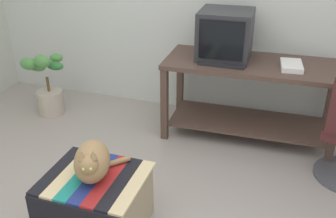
{
  "coord_description": "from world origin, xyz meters",
  "views": [
    {
      "loc": [
        0.84,
        -1.67,
        1.89
      ],
      "look_at": [
        0.01,
        0.85,
        0.55
      ],
      "focal_mm": 41.22,
      "sensor_mm": 36.0,
      "label": 1
    }
  ],
  "objects_px": {
    "tv_monitor": "(225,35)",
    "potted_plant": "(48,89)",
    "keyboard": "(222,64)",
    "cat": "(92,161)",
    "book": "(291,66)",
    "ottoman_with_blanket": "(97,202)",
    "desk": "(250,86)"
  },
  "relations": [
    {
      "from": "keyboard",
      "to": "cat",
      "type": "xyz_separation_m",
      "value": [
        -0.53,
        -1.39,
        -0.22
      ]
    },
    {
      "from": "cat",
      "to": "potted_plant",
      "type": "bearing_deg",
      "value": 111.86
    },
    {
      "from": "book",
      "to": "tv_monitor",
      "type": "bearing_deg",
      "value": 165.51
    },
    {
      "from": "tv_monitor",
      "to": "cat",
      "type": "height_order",
      "value": "tv_monitor"
    },
    {
      "from": "keyboard",
      "to": "ottoman_with_blanket",
      "type": "xyz_separation_m",
      "value": [
        -0.52,
        -1.39,
        -0.54
      ]
    },
    {
      "from": "keyboard",
      "to": "book",
      "type": "relative_size",
      "value": 1.42
    },
    {
      "from": "desk",
      "to": "potted_plant",
      "type": "xyz_separation_m",
      "value": [
        -2.03,
        -0.19,
        -0.23
      ]
    },
    {
      "from": "tv_monitor",
      "to": "keyboard",
      "type": "relative_size",
      "value": 1.17
    },
    {
      "from": "potted_plant",
      "to": "book",
      "type": "bearing_deg",
      "value": 3.77
    },
    {
      "from": "book",
      "to": "potted_plant",
      "type": "xyz_separation_m",
      "value": [
        -2.35,
        -0.16,
        -0.48
      ]
    },
    {
      "from": "desk",
      "to": "cat",
      "type": "distance_m",
      "value": 1.72
    },
    {
      "from": "keyboard",
      "to": "book",
      "type": "xyz_separation_m",
      "value": [
        0.57,
        0.11,
        0.01
      ]
    },
    {
      "from": "cat",
      "to": "keyboard",
      "type": "bearing_deg",
      "value": 47.97
    },
    {
      "from": "desk",
      "to": "tv_monitor",
      "type": "relative_size",
      "value": 3.3
    },
    {
      "from": "book",
      "to": "cat",
      "type": "height_order",
      "value": "book"
    },
    {
      "from": "desk",
      "to": "book",
      "type": "distance_m",
      "value": 0.41
    },
    {
      "from": "tv_monitor",
      "to": "ottoman_with_blanket",
      "type": "distance_m",
      "value": 1.81
    },
    {
      "from": "ottoman_with_blanket",
      "to": "cat",
      "type": "bearing_deg",
      "value": -176.27
    },
    {
      "from": "book",
      "to": "ottoman_with_blanket",
      "type": "bearing_deg",
      "value": -132.68
    },
    {
      "from": "keyboard",
      "to": "potted_plant",
      "type": "relative_size",
      "value": 0.58
    },
    {
      "from": "tv_monitor",
      "to": "potted_plant",
      "type": "height_order",
      "value": "tv_monitor"
    },
    {
      "from": "desk",
      "to": "tv_monitor",
      "type": "xyz_separation_m",
      "value": [
        -0.26,
        0.04,
        0.44
      ]
    },
    {
      "from": "cat",
      "to": "book",
      "type": "bearing_deg",
      "value": 32.64
    },
    {
      "from": "book",
      "to": "cat",
      "type": "xyz_separation_m",
      "value": [
        -1.09,
        -1.5,
        -0.22
      ]
    },
    {
      "from": "book",
      "to": "ottoman_with_blanket",
      "type": "xyz_separation_m",
      "value": [
        -1.09,
        -1.5,
        -0.55
      ]
    },
    {
      "from": "keyboard",
      "to": "potted_plant",
      "type": "bearing_deg",
      "value": -178.3
    },
    {
      "from": "tv_monitor",
      "to": "keyboard",
      "type": "xyz_separation_m",
      "value": [
        0.02,
        -0.19,
        -0.2
      ]
    },
    {
      "from": "ottoman_with_blanket",
      "to": "potted_plant",
      "type": "bearing_deg",
      "value": 133.19
    },
    {
      "from": "book",
      "to": "potted_plant",
      "type": "relative_size",
      "value": 0.41
    },
    {
      "from": "book",
      "to": "ottoman_with_blanket",
      "type": "relative_size",
      "value": 0.45
    },
    {
      "from": "potted_plant",
      "to": "tv_monitor",
      "type": "bearing_deg",
      "value": 7.64
    },
    {
      "from": "potted_plant",
      "to": "ottoman_with_blanket",
      "type": "bearing_deg",
      "value": -46.81
    }
  ]
}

